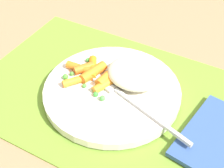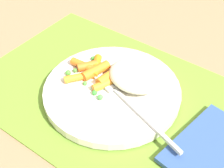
# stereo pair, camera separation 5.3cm
# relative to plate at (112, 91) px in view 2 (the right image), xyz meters

# --- Properties ---
(ground_plane) EXTENTS (2.40, 2.40, 0.00)m
(ground_plane) POSITION_rel_plate_xyz_m (0.00, 0.00, -0.01)
(ground_plane) COLOR #997551
(placemat) EXTENTS (0.48, 0.33, 0.01)m
(placemat) POSITION_rel_plate_xyz_m (0.00, 0.00, -0.01)
(placemat) COLOR olive
(placemat) RESTS_ON ground_plane
(plate) EXTENTS (0.24, 0.24, 0.01)m
(plate) POSITION_rel_plate_xyz_m (0.00, 0.00, 0.00)
(plate) COLOR silver
(plate) RESTS_ON placemat
(rice_mound) EXTENTS (0.10, 0.09, 0.03)m
(rice_mound) POSITION_rel_plate_xyz_m (-0.02, -0.04, 0.02)
(rice_mound) COLOR beige
(rice_mound) RESTS_ON plate
(carrot_portion) EXTENTS (0.10, 0.09, 0.02)m
(carrot_portion) POSITION_rel_plate_xyz_m (0.04, -0.01, 0.02)
(carrot_portion) COLOR orange
(carrot_portion) RESTS_ON plate
(pea_scatter) EXTENTS (0.09, 0.09, 0.01)m
(pea_scatter) POSITION_rel_plate_xyz_m (0.05, 0.01, 0.01)
(pea_scatter) COLOR green
(pea_scatter) RESTS_ON plate
(fork) EXTENTS (0.20, 0.07, 0.01)m
(fork) POSITION_rel_plate_xyz_m (-0.04, 0.01, 0.01)
(fork) COLOR silver
(fork) RESTS_ON plate
(napkin) EXTENTS (0.11, 0.16, 0.01)m
(napkin) POSITION_rel_plate_xyz_m (-0.19, 0.01, -0.00)
(napkin) COLOR #33518C
(napkin) RESTS_ON placemat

